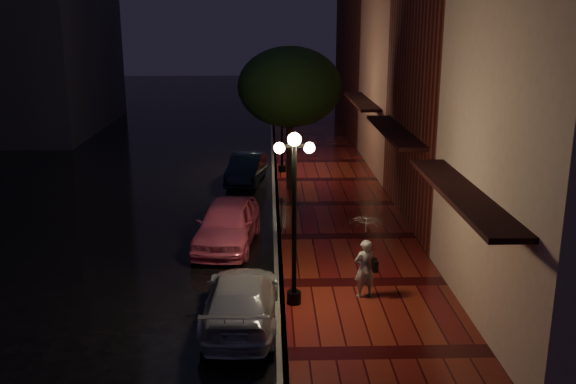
% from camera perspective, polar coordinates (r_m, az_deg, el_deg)
% --- Properties ---
extents(ground, '(120.00, 120.00, 0.00)m').
position_cam_1_polar(ground, '(20.93, -0.97, -4.37)').
color(ground, black).
rests_on(ground, ground).
extents(sidewalk, '(4.50, 60.00, 0.15)m').
position_cam_1_polar(sidewalk, '(21.06, 5.18, -4.10)').
color(sidewalk, '#4A0D0E').
rests_on(sidewalk, ground).
extents(curb, '(0.25, 60.00, 0.15)m').
position_cam_1_polar(curb, '(20.91, -0.97, -4.18)').
color(curb, '#595451').
rests_on(curb, ground).
extents(storefront_mid, '(5.00, 8.00, 11.00)m').
position_cam_1_polar(storefront_mid, '(22.93, 17.00, 10.79)').
color(storefront_mid, '#511914').
rests_on(storefront_mid, ground).
extents(storefront_far, '(5.00, 8.00, 9.00)m').
position_cam_1_polar(storefront_far, '(30.68, 12.13, 10.24)').
color(storefront_far, '#8C5951').
rests_on(storefront_far, ground).
extents(storefront_extra, '(5.00, 12.00, 10.00)m').
position_cam_1_polar(storefront_extra, '(40.41, 8.80, 12.27)').
color(storefront_extra, '#511914').
rests_on(storefront_extra, ground).
extents(streetlamp_near, '(0.96, 0.36, 4.31)m').
position_cam_1_polar(streetlamp_near, '(15.38, 0.55, -1.54)').
color(streetlamp_near, black).
rests_on(streetlamp_near, sidewalk).
extents(streetlamp_far, '(0.96, 0.36, 4.31)m').
position_cam_1_polar(streetlamp_far, '(29.05, -0.54, 6.52)').
color(streetlamp_far, black).
rests_on(streetlamp_far, sidewalk).
extents(street_tree, '(4.16, 4.16, 5.80)m').
position_cam_1_polar(street_tree, '(25.86, 0.17, 9.10)').
color(street_tree, black).
rests_on(street_tree, sidewalk).
extents(pink_car, '(2.23, 4.50, 1.48)m').
position_cam_1_polar(pink_car, '(20.38, -5.41, -2.81)').
color(pink_car, '#EF628A').
rests_on(pink_car, ground).
extents(navy_car, '(1.84, 3.97, 1.26)m').
position_cam_1_polar(navy_car, '(28.16, -3.70, 2.12)').
color(navy_car, black).
rests_on(navy_car, ground).
extents(silver_car, '(1.85, 4.30, 1.23)m').
position_cam_1_polar(silver_car, '(15.37, -4.19, -9.52)').
color(silver_car, '#ADADB5').
rests_on(silver_car, ground).
extents(woman_with_umbrella, '(0.89, 0.91, 2.14)m').
position_cam_1_polar(woman_with_umbrella, '(16.19, 6.91, -4.63)').
color(woman_with_umbrella, white).
rests_on(woman_with_umbrella, sidewalk).
extents(parking_meter, '(0.13, 0.12, 1.20)m').
position_cam_1_polar(parking_meter, '(21.04, -0.58, -1.75)').
color(parking_meter, black).
rests_on(parking_meter, sidewalk).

